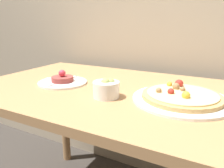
% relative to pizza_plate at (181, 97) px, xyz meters
% --- Properties ---
extents(dining_table, '(1.32, 0.82, 0.79)m').
position_rel_pizza_plate_xyz_m(dining_table, '(-0.32, 0.02, -0.12)').
color(dining_table, '#AD7F51').
rests_on(dining_table, ground_plane).
extents(pizza_plate, '(0.38, 0.38, 0.06)m').
position_rel_pizza_plate_xyz_m(pizza_plate, '(0.00, 0.00, 0.00)').
color(pizza_plate, white).
rests_on(pizza_plate, dining_table).
extents(tartare_plate, '(0.24, 0.24, 0.07)m').
position_rel_pizza_plate_xyz_m(tartare_plate, '(-0.57, -0.02, -0.00)').
color(tartare_plate, white).
rests_on(tartare_plate, dining_table).
extents(small_bowl, '(0.11, 0.11, 0.08)m').
position_rel_pizza_plate_xyz_m(small_bowl, '(-0.28, -0.10, 0.02)').
color(small_bowl, white).
rests_on(small_bowl, dining_table).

